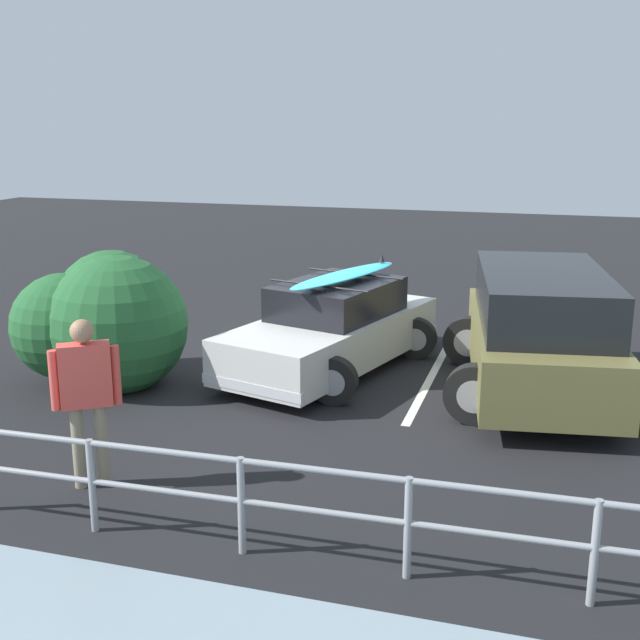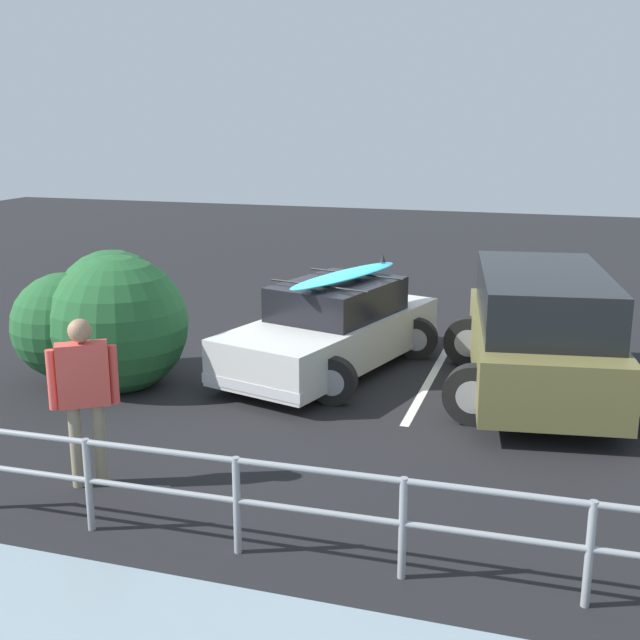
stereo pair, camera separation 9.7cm
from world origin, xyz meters
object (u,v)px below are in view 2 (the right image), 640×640
Objects in this scene: suv_car at (540,332)px; person_bystander at (84,387)px; sedan_car at (333,329)px; bush_near_left at (104,322)px.

person_bystander is at bearing 44.65° from suv_car.
suv_car is at bearing -135.35° from person_bystander.
sedan_car is at bearing -4.98° from suv_car.
person_bystander reaches higher than suv_car.
person_bystander is (4.43, 4.37, 0.18)m from suv_car.
sedan_car is at bearing -106.17° from person_bystander.
bush_near_left reaches higher than suv_car.
bush_near_left reaches higher than sedan_car.
sedan_car is 3.10m from suv_car.
bush_near_left is at bearing 27.18° from sedan_car.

